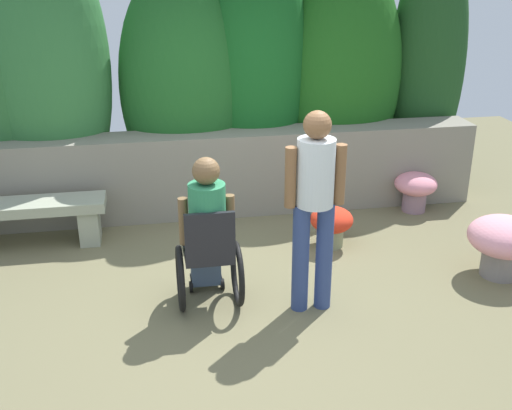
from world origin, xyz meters
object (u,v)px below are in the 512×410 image
object	(u,v)px
person_standing_companion	(315,199)
flower_pot_terracotta_by_wall	(415,188)
stone_bench	(24,216)
flower_pot_red_accent	(331,223)
person_in_wheelchair	(207,237)
flower_pot_purple_near	(504,241)

from	to	relation	value
person_standing_companion	flower_pot_terracotta_by_wall	distance (m)	2.62
stone_bench	flower_pot_terracotta_by_wall	world-z (taller)	stone_bench
stone_bench	person_standing_companion	size ratio (longest dim) A/B	0.95
stone_bench	flower_pot_terracotta_by_wall	size ratio (longest dim) A/B	3.35
stone_bench	flower_pot_red_accent	distance (m)	3.11
stone_bench	person_in_wheelchair	size ratio (longest dim) A/B	1.22
person_standing_companion	flower_pot_purple_near	bearing A→B (deg)	16.28
flower_pot_terracotta_by_wall	flower_pot_red_accent	size ratio (longest dim) A/B	1.11
flower_pot_terracotta_by_wall	flower_pot_red_accent	xyz separation A→B (m)	(-1.21, -0.73, -0.03)
person_in_wheelchair	flower_pot_purple_near	xyz separation A→B (m)	(2.71, 0.02, -0.27)
stone_bench	person_standing_companion	bearing A→B (deg)	-31.50
flower_pot_terracotta_by_wall	flower_pot_red_accent	bearing A→B (deg)	-149.13
flower_pot_purple_near	person_standing_companion	bearing A→B (deg)	-172.84
person_in_wheelchair	person_standing_companion	xyz separation A→B (m)	(0.84, -0.22, 0.36)
person_standing_companion	stone_bench	bearing A→B (deg)	155.92
flower_pot_purple_near	flower_pot_red_accent	bearing A→B (deg)	147.21
person_standing_companion	flower_pot_purple_near	world-z (taller)	person_standing_companion
flower_pot_purple_near	flower_pot_red_accent	xyz separation A→B (m)	(-1.37, 0.88, -0.10)
flower_pot_red_accent	person_in_wheelchair	bearing A→B (deg)	-146.14
person_standing_companion	flower_pot_red_accent	world-z (taller)	person_standing_companion
flower_pot_red_accent	flower_pot_terracotta_by_wall	bearing A→B (deg)	30.87
person_in_wheelchair	stone_bench	bearing A→B (deg)	136.23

